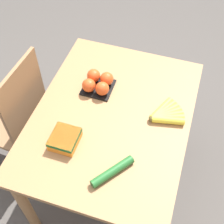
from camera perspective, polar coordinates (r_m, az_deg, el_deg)
The scene contains 7 objects.
ground_plane at distance 2.32m, azimuth 0.00°, elevation -11.47°, with size 12.00×12.00×0.00m, color #4C4742.
dining_table at distance 1.79m, azimuth 0.00°, elevation -2.73°, with size 1.11×0.84×0.72m.
chair at distance 2.08m, azimuth -17.27°, elevation -0.83°, with size 0.44×0.42×0.95m.
banana_bunch at distance 1.71m, azimuth 9.73°, elevation -0.44°, with size 0.19×0.19×0.04m.
tomato_pack at distance 1.81m, azimuth -2.60°, elevation 5.37°, with size 0.17×0.17×0.09m.
carrot_bag at distance 1.60m, azimuth -8.64°, elevation -4.84°, with size 0.15×0.14×0.06m.
cucumber_near at distance 1.50m, azimuth 0.09°, elevation -10.81°, with size 0.21×0.17×0.04m.
Camera 1 is at (-0.98, -0.32, 2.08)m, focal length 50.00 mm.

